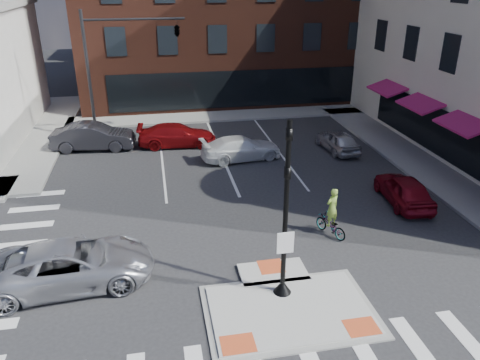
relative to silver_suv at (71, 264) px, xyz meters
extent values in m
plane|color=#28282B|center=(6.96, -2.37, -0.78)|extent=(120.00, 120.00, 0.00)
cube|color=gray|center=(6.96, -2.87, -0.75)|extent=(5.40, 3.60, 0.06)
cube|color=#A8A8A3|center=(6.96, -2.87, -0.72)|extent=(5.00, 3.20, 0.12)
cube|color=#A8A8A3|center=(6.96, -0.77, -0.72)|extent=(2.40, 1.40, 0.12)
cube|color=#D44E25|center=(5.06, -4.07, -0.66)|extent=(1.00, 0.80, 0.01)
cube|color=#D44E25|center=(8.86, -4.07, -0.66)|extent=(1.00, 0.80, 0.01)
cube|color=#D44E25|center=(6.96, -0.47, -0.66)|extent=(0.90, 0.90, 0.01)
cube|color=gray|center=(-4.04, 17.63, -0.71)|extent=(3.00, 20.00, 0.15)
cube|color=gray|center=(17.76, 7.63, -0.71)|extent=(3.00, 24.00, 0.15)
cube|color=gray|center=(9.96, 19.63, -0.71)|extent=(26.00, 3.00, 0.15)
cube|color=#4E2418|center=(9.96, 29.63, 6.72)|extent=(24.00, 18.00, 15.00)
cube|color=black|center=(9.96, 20.63, 1.02)|extent=(20.00, 0.12, 2.80)
cube|color=black|center=(18.96, 7.63, 0.92)|extent=(0.12, 16.00, 2.60)
cube|color=#BC1966|center=(18.26, 7.63, 2.27)|extent=(1.46, 3.00, 0.58)
cube|color=#BC1966|center=(18.26, 13.63, 2.27)|extent=(1.46, 3.00, 0.58)
cube|color=slate|center=(2.96, 49.63, 4.22)|extent=(10.00, 12.00, 10.00)
cube|color=brown|center=(15.96, 51.63, 5.22)|extent=(12.00, 12.00, 12.00)
cone|color=black|center=(6.96, -1.97, -0.44)|extent=(0.60, 0.60, 0.45)
cylinder|color=black|center=(6.96, -1.97, 2.42)|extent=(0.16, 0.16, 5.80)
cube|color=white|center=(6.96, -2.09, 1.32)|extent=(0.55, 0.04, 0.75)
imported|color=black|center=(6.96, -1.97, 4.52)|extent=(0.18, 0.22, 1.10)
imported|color=black|center=(6.96, -1.97, 3.32)|extent=(0.18, 0.22, 1.10)
cylinder|color=black|center=(-0.54, 15.63, 3.22)|extent=(0.20, 0.20, 8.00)
cylinder|color=black|center=(2.46, 15.63, 6.62)|extent=(6.00, 0.14, 0.14)
imported|color=black|center=(4.96, 15.63, 6.02)|extent=(0.48, 2.24, 0.90)
imported|color=silver|center=(0.00, 0.00, 0.00)|extent=(5.81, 3.03, 1.56)
imported|color=maroon|center=(14.36, 3.63, -0.09)|extent=(1.97, 4.16, 1.38)
imported|color=white|center=(7.99, 10.61, -0.11)|extent=(4.88, 2.56, 1.35)
imported|color=#2B2A30|center=(-0.54, 13.95, 0.03)|extent=(5.05, 2.17, 1.62)
imported|color=silver|center=(14.00, 10.90, -0.14)|extent=(1.82, 3.88, 1.28)
imported|color=maroon|center=(4.51, 13.64, -0.09)|extent=(4.90, 2.25, 1.39)
imported|color=#3F3F44|center=(9.96, 1.48, -0.35)|extent=(1.19, 1.72, 0.86)
imported|color=#A2CF49|center=(9.96, 1.48, 0.49)|extent=(0.71, 0.60, 1.64)
camera|label=1|loc=(3.17, -14.28, 9.12)|focal=35.00mm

